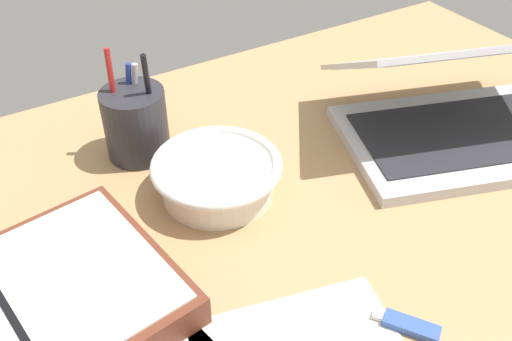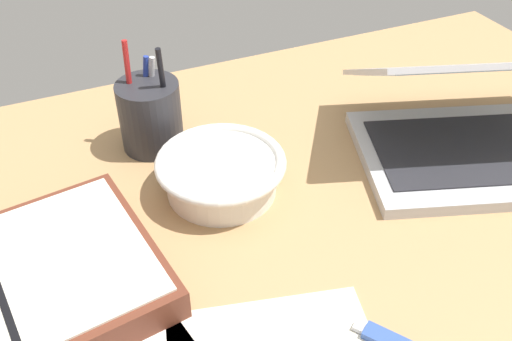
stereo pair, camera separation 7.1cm
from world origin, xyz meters
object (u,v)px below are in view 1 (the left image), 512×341
object	(u,v)px
pen_cup	(136,123)
planner	(12,322)
bowl	(217,175)
laptop	(454,109)

from	to	relation	value
pen_cup	planner	world-z (taller)	pen_cup
planner	pen_cup	bearing A→B (deg)	36.99
planner	bowl	bearing A→B (deg)	9.54
laptop	bowl	distance (cm)	38.09
laptop	pen_cup	xyz separation A→B (cm)	(-43.18, 20.69, 0.49)
laptop	bowl	xyz separation A→B (cm)	(-37.53, 6.28, -1.72)
bowl	pen_cup	bearing A→B (deg)	111.44
laptop	pen_cup	distance (cm)	47.89
pen_cup	planner	distance (cm)	33.67
pen_cup	laptop	bearing A→B (deg)	-25.60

